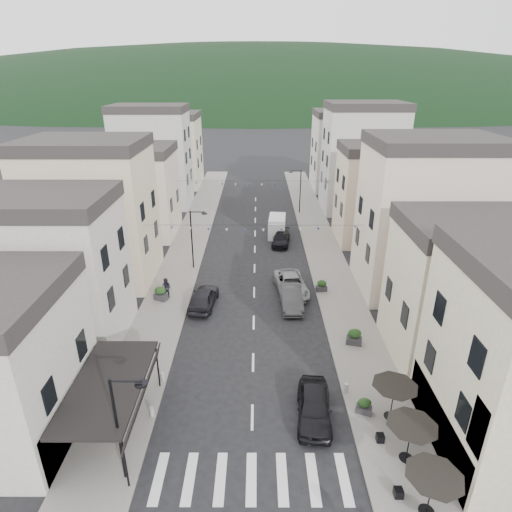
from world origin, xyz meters
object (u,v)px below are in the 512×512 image
Objects in this scene: parked_car_d at (281,239)px; pedestrian_a at (129,376)px; parked_car_a at (314,406)px; delivery_van at (277,225)px; parked_car_c at (291,284)px; pedestrian_b at (166,288)px; parked_car_e at (204,298)px; parked_car_b at (291,297)px.

pedestrian_a reaches higher than parked_car_d.
delivery_van reaches higher than parked_car_a.
pedestrian_b reaches higher than parked_car_c.
parked_car_c is 3.07× the size of pedestrian_a.
delivery_van is at bearing 80.53° from pedestrian_b.
parked_car_c is 14.65m from delivery_van.
parked_car_a is 0.99× the size of parked_car_e.
parked_car_a is 0.98× the size of parked_car_b.
parked_car_a is at bearing -30.58° from pedestrian_a.
parked_car_d is 2.51× the size of pedestrian_a.
parked_car_e is 0.95× the size of delivery_van.
parked_car_b is 1.01× the size of parked_car_e.
delivery_van is at bearing -105.21° from parked_car_e.
parked_car_e is (-7.32, -0.11, 0.02)m from parked_car_b.
parked_car_e reaches higher than parked_car_c.
pedestrian_b is (-11.03, 13.80, 0.23)m from parked_car_a.
parked_car_a is 1.04× the size of parked_car_d.
delivery_van is at bearing 85.61° from parked_car_c.
parked_car_a reaches higher than parked_car_c.
pedestrian_a is (-10.89, -12.74, 0.25)m from parked_car_c.
pedestrian_a is at bearing -67.26° from pedestrian_b.
pedestrian_b reaches higher than parked_car_b.
parked_car_b is 0.96× the size of delivery_van.
parked_car_b is at bearing 16.88° from pedestrian_b.
pedestrian_b is at bearing 133.66° from parked_car_a.
parked_car_b is 17.09m from delivery_van.
parked_car_c is at bearing -154.67° from parked_car_e.
parked_car_a reaches higher than parked_car_d.
parked_car_e is at bearing -107.12° from delivery_van.
parked_car_a is at bearing -96.04° from parked_car_c.
parked_car_d is 0.95× the size of parked_car_e.
pedestrian_a is at bearing -137.41° from parked_car_c.
delivery_van is (-0.64, 14.63, 0.37)m from parked_car_c.
delivery_van is (6.84, 17.18, 0.33)m from parked_car_e.
pedestrian_b is (-3.33, 1.27, 0.22)m from parked_car_e.
parked_car_e reaches higher than parked_car_d.
parked_car_e reaches higher than parked_car_a.
delivery_van is at bearing 96.67° from parked_car_a.
parked_car_c is 3.06× the size of pedestrian_b.
pedestrian_a reaches higher than parked_car_b.
delivery_van is at bearing 90.54° from parked_car_b.
parked_car_a is 12.64m from parked_car_b.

